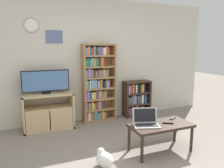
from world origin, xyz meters
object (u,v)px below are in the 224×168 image
at_px(tv_stand, 49,111).
at_px(laptop, 146,121).
at_px(bookshelf_tall, 97,83).
at_px(remote_far_from_laptop, 168,123).
at_px(television, 46,82).
at_px(cat, 104,159).
at_px(coffee_table, 161,127).
at_px(remote_near_laptop, 173,118).
at_px(bookshelf_short, 135,98).

xyz_separation_m(tv_stand, laptop, (1.24, -1.57, 0.14)).
bearing_deg(bookshelf_tall, remote_far_from_laptop, -72.88).
relative_size(television, bookshelf_tall, 0.53).
bearing_deg(bookshelf_tall, cat, -106.15).
relative_size(bookshelf_tall, coffee_table, 1.73).
distance_m(bookshelf_tall, cat, 2.06).
height_order(bookshelf_tall, remote_far_from_laptop, bookshelf_tall).
xyz_separation_m(coffee_table, cat, (-0.96, -0.10, -0.27)).
height_order(coffee_table, remote_near_laptop, remote_near_laptop).
bearing_deg(cat, television, 83.06).
bearing_deg(laptop, tv_stand, 145.65).
relative_size(bookshelf_tall, remote_far_from_laptop, 10.33).
xyz_separation_m(television, laptop, (1.25, -1.61, -0.44)).
bearing_deg(tv_stand, coffee_table, -47.57).
height_order(tv_stand, remote_far_from_laptop, tv_stand).
bearing_deg(tv_stand, laptop, -51.80).
relative_size(television, remote_far_from_laptop, 5.49).
height_order(bookshelf_short, cat, bookshelf_short).
bearing_deg(bookshelf_tall, coffee_table, -76.22).
height_order(tv_stand, cat, tv_stand).
bearing_deg(remote_far_from_laptop, television, -106.68).
height_order(bookshelf_short, coffee_table, bookshelf_short).
distance_m(bookshelf_short, remote_near_laptop, 1.61).
xyz_separation_m(bookshelf_tall, coffee_table, (0.43, -1.75, -0.45)).
xyz_separation_m(bookshelf_tall, cat, (-0.54, -1.85, -0.72)).
height_order(tv_stand, coffee_table, tv_stand).
bearing_deg(tv_stand, bookshelf_short, 3.36).
height_order(bookshelf_tall, coffee_table, bookshelf_tall).
distance_m(television, remote_near_laptop, 2.43).
bearing_deg(remote_near_laptop, laptop, 67.38).
bearing_deg(remote_near_laptop, coffee_table, 80.53).
height_order(television, remote_near_laptop, television).
bearing_deg(cat, coffee_table, -17.59).
xyz_separation_m(television, coffee_table, (1.49, -1.66, -0.56)).
bearing_deg(coffee_table, cat, -173.89).
height_order(laptop, remote_near_laptop, laptop).
bearing_deg(bookshelf_short, remote_far_from_laptop, -102.60).
xyz_separation_m(television, cat, (0.53, -1.76, -0.83)).
distance_m(coffee_table, remote_far_from_laptop, 0.13).
bearing_deg(bookshelf_short, coffee_table, -106.40).
relative_size(television, coffee_table, 0.92).
relative_size(tv_stand, coffee_table, 0.99).
bearing_deg(cat, bookshelf_short, 27.53).
relative_size(bookshelf_short, remote_far_from_laptop, 5.09).
relative_size(coffee_table, remote_far_from_laptop, 5.97).
relative_size(remote_near_laptop, cat, 0.33).
bearing_deg(television, tv_stand, -66.98).
distance_m(coffee_table, laptop, 0.27).
distance_m(remote_near_laptop, cat, 1.36).
relative_size(tv_stand, bookshelf_tall, 0.57).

